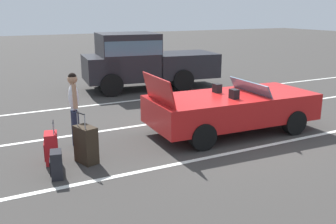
% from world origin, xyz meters
% --- Properties ---
extents(ground_plane, '(80.00, 80.00, 0.00)m').
position_xyz_m(ground_plane, '(0.00, 0.00, 0.00)').
color(ground_plane, '#383533').
extents(lot_line_near, '(18.00, 0.12, 0.01)m').
position_xyz_m(lot_line_near, '(0.00, -1.20, 0.00)').
color(lot_line_near, silver).
rests_on(lot_line_near, ground_plane).
extents(lot_line_mid, '(18.00, 0.12, 0.01)m').
position_xyz_m(lot_line_mid, '(0.00, 1.50, 0.00)').
color(lot_line_mid, silver).
rests_on(lot_line_mid, ground_plane).
extents(lot_line_far, '(18.00, 0.12, 0.01)m').
position_xyz_m(lot_line_far, '(0.00, 4.20, 0.00)').
color(lot_line_far, silver).
rests_on(lot_line_far, ground_plane).
extents(convertible_car, '(4.22, 1.98, 1.53)m').
position_xyz_m(convertible_car, '(0.20, -0.01, 0.59)').
color(convertible_car, red).
rests_on(convertible_car, ground_plane).
extents(suitcase_large_black, '(0.41, 0.54, 1.04)m').
position_xyz_m(suitcase_large_black, '(-3.72, -0.29, 0.37)').
color(suitcase_large_black, '#2D2319').
rests_on(suitcase_large_black, ground_plane).
extents(suitcase_medium_bright, '(0.33, 0.44, 0.86)m').
position_xyz_m(suitcase_medium_bright, '(-4.34, -0.01, 0.31)').
color(suitcase_medium_bright, red).
rests_on(suitcase_medium_bright, ground_plane).
extents(suitcase_small_carryon, '(0.28, 0.37, 0.50)m').
position_xyz_m(suitcase_small_carryon, '(-4.40, -0.74, 0.25)').
color(suitcase_small_carryon, black).
rests_on(suitcase_small_carryon, ground_plane).
extents(traveler_person, '(0.25, 0.61, 1.65)m').
position_xyz_m(traveler_person, '(-3.68, 0.69, 0.93)').
color(traveler_person, '#1E2338').
rests_on(traveler_person, ground_plane).
extents(parked_pickup_truck_near, '(5.20, 2.57, 2.10)m').
position_xyz_m(parked_pickup_truck_near, '(0.12, 5.89, 1.11)').
color(parked_pickup_truck_near, black).
rests_on(parked_pickup_truck_near, ground_plane).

